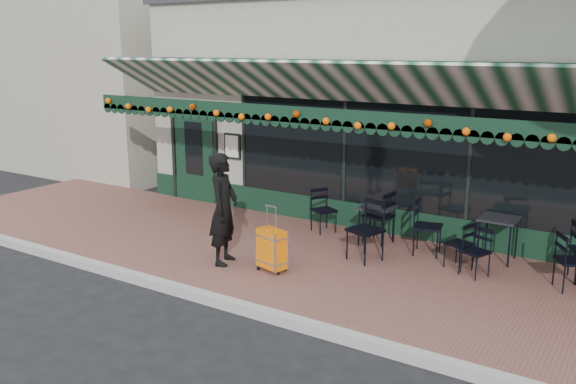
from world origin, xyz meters
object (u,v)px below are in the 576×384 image
Objects in this scene: chair_a_left at (460,244)px; chair_a_extra at (572,262)px; cafe_table_a at (499,222)px; cafe_table_b at (377,210)px; chair_b_front at (365,231)px; chair_solo at (324,211)px; chair_a_front at (475,252)px; woman at (224,209)px; suitcase at (272,249)px; chair_b_right at (428,227)px; chair_b_left at (379,216)px.

chair_a_extra is at bearing 107.72° from chair_a_left.
chair_a_extra is (1.23, -0.71, -0.23)m from cafe_table_a.
chair_a_left is (1.61, -0.39, -0.23)m from cafe_table_b.
cafe_table_a is 1.44m from chair_a_extra.
chair_a_left is at bearing 57.77° from chair_a_extra.
chair_b_front is 1.22× the size of chair_solo.
chair_a_extra reaches higher than chair_solo.
chair_a_front is 1.35m from chair_a_extra.
woman is 2.40× the size of chair_a_front.
chair_solo is (-1.35, 1.01, -0.09)m from chair_b_front.
chair_solo is (-0.33, 2.25, 0.06)m from suitcase.
cafe_table_a is (3.71, 2.53, -0.26)m from woman.
suitcase is 4.42m from chair_a_extra.
cafe_table_a is 2.05m from cafe_table_b.
cafe_table_b is 0.73× the size of chair_b_right.
woman is 3.45m from chair_b_right.
cafe_table_b is at bearing 18.15° from chair_b_left.
cafe_table_b is at bearing 76.93° from chair_b_right.
chair_b_left is 1.03m from chair_b_front.
cafe_table_b is at bearing -171.27° from cafe_table_a.
chair_b_front is (-1.72, -0.27, 0.13)m from chair_a_front.
cafe_table_a is 0.94× the size of chair_a_left.
chair_b_front is at bearing -147.08° from cafe_table_a.
cafe_table_b is 1.18m from chair_solo.
chair_a_front reaches higher than cafe_table_a.
chair_b_right is 0.93× the size of chair_b_front.
chair_solo reaches higher than chair_a_left.
chair_a_extra is at bearing 38.19° from suitcase.
woman is 1.72× the size of suitcase.
chair_a_front is 2.09m from chair_b_left.
chair_a_left reaches higher than chair_a_front.
chair_solo is (-1.13, 0.00, -0.06)m from chair_b_left.
chair_b_left reaches higher than chair_b_right.
suitcase is 1.45× the size of cafe_table_a.
chair_a_front is 0.80× the size of chair_b_left.
chair_a_left is at bearing 78.76° from chair_b_left.
chair_a_extra is (3.26, -0.40, -0.19)m from cafe_table_b.
woman is 3.80m from chair_a_left.
woman reaches higher than chair_a_front.
cafe_table_a is 1.05× the size of cafe_table_b.
chair_a_front is 3.16m from chair_solo.
chair_a_front reaches higher than cafe_table_b.
cafe_table_b is 3.29m from chair_a_extra.
chair_b_front reaches higher than cafe_table_a.
woman is at bearing 78.35° from chair_a_extra.
suitcase is 2.29m from cafe_table_b.
suitcase is at bearing -111.18° from cafe_table_b.
chair_solo is at bearing 161.74° from chair_b_front.
chair_b_front reaches higher than chair_b_right.
chair_b_left is 0.99m from chair_b_right.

